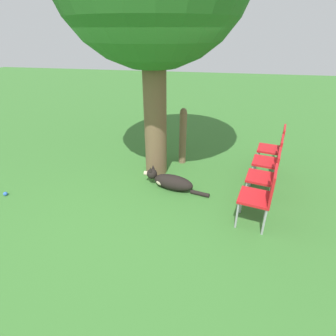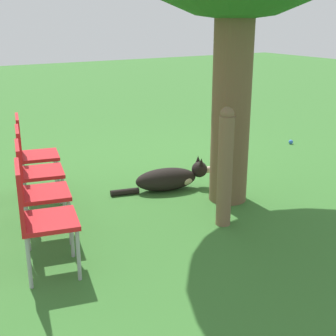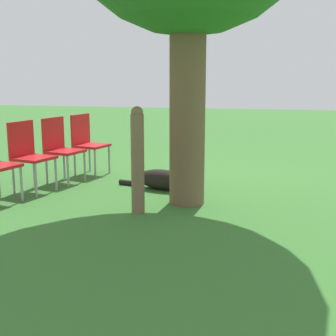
% 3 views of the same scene
% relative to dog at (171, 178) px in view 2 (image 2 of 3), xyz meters
% --- Properties ---
extents(ground_plane, '(30.00, 30.00, 0.00)m').
position_rel_dog_xyz_m(ground_plane, '(-0.52, -0.47, -0.14)').
color(ground_plane, '#38702D').
extents(dog, '(1.20, 0.43, 0.36)m').
position_rel_dog_xyz_m(dog, '(0.00, 0.00, 0.00)').
color(dog, black).
rests_on(dog, ground_plane).
extents(fence_post, '(0.14, 0.14, 1.15)m').
position_rel_dog_xyz_m(fence_post, '(0.06, 1.07, 0.44)').
color(fence_post, brown).
rests_on(fence_post, ground_plane).
extents(red_chair_0, '(0.51, 0.52, 0.90)m').
position_rel_dog_xyz_m(red_chair_0, '(1.39, -0.71, 0.38)').
color(red_chair_0, red).
rests_on(red_chair_0, ground_plane).
extents(red_chair_1, '(0.51, 0.52, 0.90)m').
position_rel_dog_xyz_m(red_chair_1, '(1.54, -0.12, 0.38)').
color(red_chair_1, red).
rests_on(red_chair_1, ground_plane).
extents(red_chair_2, '(0.51, 0.52, 0.90)m').
position_rel_dog_xyz_m(red_chair_2, '(1.69, 0.47, 0.38)').
color(red_chair_2, red).
rests_on(red_chair_2, ground_plane).
extents(red_chair_3, '(0.51, 0.52, 0.90)m').
position_rel_dog_xyz_m(red_chair_3, '(1.83, 1.06, 0.38)').
color(red_chair_3, red).
rests_on(red_chair_3, ground_plane).
extents(tennis_ball, '(0.07, 0.07, 0.07)m').
position_rel_dog_xyz_m(tennis_ball, '(-2.68, -0.75, -0.10)').
color(tennis_ball, blue).
rests_on(tennis_ball, ground_plane).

